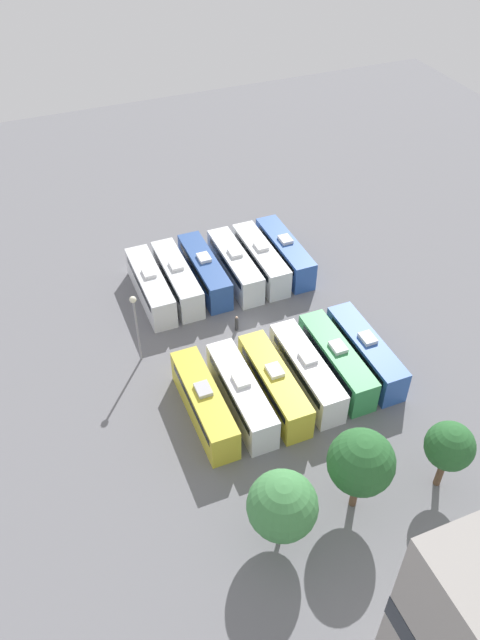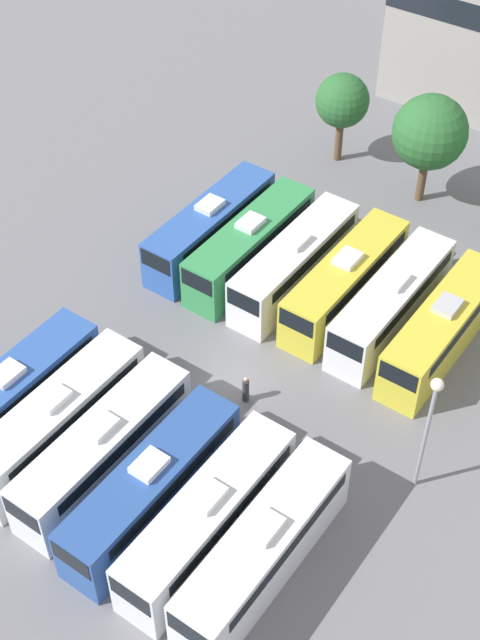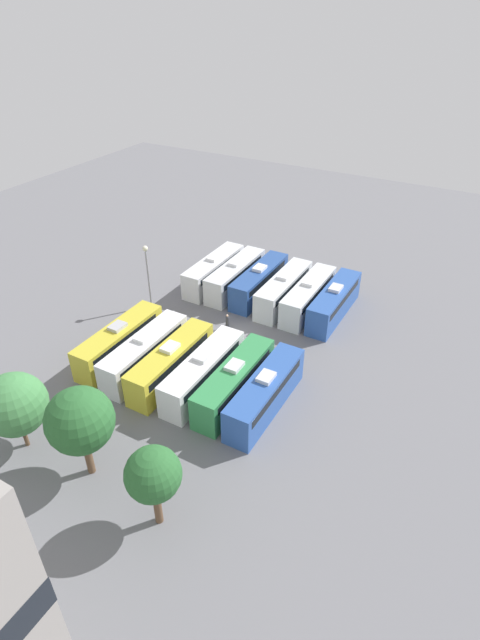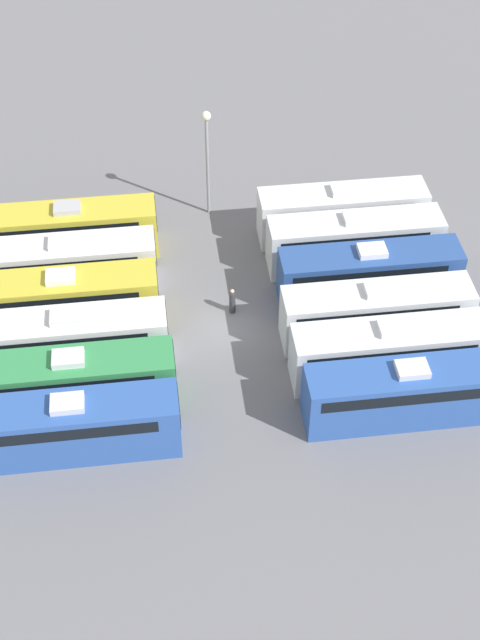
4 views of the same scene
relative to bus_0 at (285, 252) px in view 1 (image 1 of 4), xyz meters
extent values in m
plane|color=slate|center=(7.60, 8.52, -1.79)|extent=(118.15, 118.15, 0.00)
cube|color=#2D56A8|center=(0.00, -0.03, -0.16)|extent=(2.43, 10.50, 3.26)
cube|color=black|center=(0.00, 0.23, 0.76)|extent=(2.47, 8.92, 0.72)
cube|color=black|center=(0.00, -5.27, 0.75)|extent=(2.14, 0.08, 1.14)
cube|color=silver|center=(0.00, -0.03, 1.64)|extent=(1.20, 1.60, 0.35)
cube|color=silver|center=(2.95, 0.14, -0.16)|extent=(2.43, 10.50, 3.26)
cube|color=black|center=(2.95, 0.40, 0.76)|extent=(2.47, 8.92, 0.72)
cube|color=black|center=(2.95, -5.10, 0.75)|extent=(2.14, 0.08, 1.14)
cube|color=white|center=(2.95, 0.14, 1.64)|extent=(1.20, 1.60, 0.35)
cube|color=silver|center=(5.95, 0.17, -0.16)|extent=(2.43, 10.50, 3.26)
cube|color=black|center=(5.95, 0.44, 0.76)|extent=(2.47, 8.92, 0.72)
cube|color=black|center=(5.95, -5.06, 0.75)|extent=(2.14, 0.08, 1.14)
cube|color=white|center=(5.95, 0.17, 1.64)|extent=(1.20, 1.60, 0.35)
cube|color=#284C93|center=(9.25, -0.20, -0.16)|extent=(2.43, 10.50, 3.26)
cube|color=black|center=(9.25, 0.06, 0.76)|extent=(2.47, 8.92, 0.72)
cube|color=black|center=(9.25, -5.44, 0.75)|extent=(2.14, 0.08, 1.14)
cube|color=white|center=(9.25, -0.20, 1.64)|extent=(1.20, 1.60, 0.35)
cube|color=silver|center=(12.34, -0.01, -0.16)|extent=(2.43, 10.50, 3.26)
cube|color=black|center=(12.34, 0.26, 0.76)|extent=(2.47, 8.92, 0.72)
cube|color=black|center=(12.34, -5.25, 0.75)|extent=(2.14, 0.08, 1.14)
cube|color=white|center=(12.34, -0.01, 1.64)|extent=(1.20, 1.60, 0.35)
cube|color=silver|center=(15.26, 0.15, -0.16)|extent=(2.43, 10.50, 3.26)
cube|color=black|center=(15.26, 0.41, 0.76)|extent=(2.47, 8.92, 0.72)
cube|color=black|center=(15.26, -5.09, 0.75)|extent=(2.14, 0.08, 1.14)
cube|color=white|center=(15.26, 0.15, 1.64)|extent=(1.20, 1.60, 0.35)
cube|color=#2D56A8|center=(-0.14, 16.79, -0.16)|extent=(2.43, 10.50, 3.26)
cube|color=black|center=(-0.14, 17.06, 0.76)|extent=(2.47, 8.92, 0.72)
cube|color=black|center=(-0.14, 11.56, 0.75)|extent=(2.14, 0.08, 1.14)
cube|color=silver|center=(-0.14, 16.79, 1.64)|extent=(1.20, 1.60, 0.35)
cube|color=#338C4C|center=(2.85, 16.80, -0.16)|extent=(2.43, 10.50, 3.26)
cube|color=black|center=(2.85, 17.06, 0.76)|extent=(2.47, 8.92, 0.72)
cube|color=black|center=(2.85, 11.56, 0.75)|extent=(2.14, 0.08, 1.14)
cube|color=silver|center=(2.85, 16.80, 1.64)|extent=(1.20, 1.60, 0.35)
cube|color=white|center=(5.91, 16.99, -0.16)|extent=(2.43, 10.50, 3.26)
cube|color=black|center=(5.91, 17.25, 0.76)|extent=(2.47, 8.92, 0.72)
cube|color=black|center=(5.91, 11.75, 0.75)|extent=(2.14, 0.08, 1.14)
cube|color=silver|center=(5.91, 16.99, 1.64)|extent=(1.20, 1.60, 0.35)
cube|color=gold|center=(9.17, 17.31, -0.16)|extent=(2.43, 10.50, 3.26)
cube|color=black|center=(9.17, 17.57, 0.76)|extent=(2.47, 8.92, 0.72)
cube|color=black|center=(9.17, 12.07, 0.75)|extent=(2.14, 0.08, 1.14)
cube|color=white|center=(9.17, 17.31, 1.64)|extent=(1.20, 1.60, 0.35)
cube|color=silver|center=(12.21, 17.26, -0.16)|extent=(2.43, 10.50, 3.26)
cube|color=black|center=(12.21, 17.52, 0.76)|extent=(2.47, 8.92, 0.72)
cube|color=black|center=(12.21, 12.02, 0.75)|extent=(2.14, 0.08, 1.14)
cube|color=white|center=(12.21, 17.26, 1.64)|extent=(1.20, 1.60, 0.35)
cube|color=gold|center=(15.47, 17.04, -0.16)|extent=(2.43, 10.50, 3.26)
cube|color=black|center=(15.47, 17.30, 0.76)|extent=(2.47, 8.92, 0.72)
cube|color=black|center=(15.47, 11.80, 0.75)|extent=(2.14, 0.08, 1.14)
cube|color=#B2B2B7|center=(15.47, 17.04, 1.64)|extent=(1.20, 1.60, 0.35)
cylinder|color=#333338|center=(8.85, 7.86, -1.05)|extent=(0.36, 0.36, 1.48)
sphere|color=tan|center=(8.85, 7.86, -0.19)|extent=(0.24, 0.24, 0.24)
cylinder|color=gray|center=(18.61, 8.26, 1.72)|extent=(0.20, 0.20, 7.01)
sphere|color=#EAE5C6|center=(18.61, 8.26, 5.41)|extent=(0.60, 0.60, 0.60)
cylinder|color=brown|center=(1.13, 30.01, -0.10)|extent=(0.54, 0.54, 3.37)
sphere|color=#28602D|center=(1.13, 30.01, 2.87)|extent=(3.68, 3.68, 3.68)
cylinder|color=brown|center=(8.04, 29.12, -0.04)|extent=(0.56, 0.56, 3.50)
sphere|color=#28602D|center=(8.04, 29.12, 3.40)|extent=(4.83, 4.83, 4.83)
cylinder|color=brown|center=(14.29, 29.65, -0.52)|extent=(0.33, 0.33, 2.54)
sphere|color=#428447|center=(14.29, 29.65, 2.47)|extent=(4.91, 4.91, 4.91)
camera|label=1|loc=(25.62, 49.93, 39.54)|focal=35.00mm
camera|label=2|loc=(26.53, -17.39, 34.01)|focal=50.00mm
camera|label=3|loc=(-13.74, 45.43, 27.97)|focal=28.00mm
camera|label=4|loc=(-28.70, 12.11, 33.60)|focal=50.00mm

